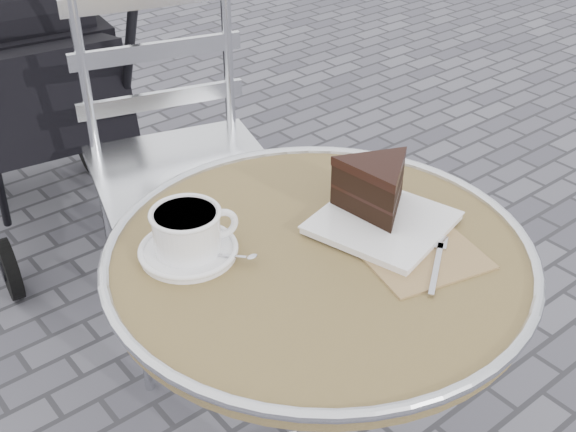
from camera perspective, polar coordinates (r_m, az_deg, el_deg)
cafe_table at (r=1.30m, az=2.32°, el=-8.62°), size 0.72×0.72×0.74m
cappuccino_set at (r=1.17m, az=-7.88°, el=-1.54°), size 0.16×0.17×0.08m
cake_plate_set at (r=1.25m, az=7.18°, el=1.65°), size 0.25×0.33×0.11m
bistro_chair at (r=1.91m, az=-9.25°, el=7.54°), size 0.56×0.56×1.00m
baby_stroller at (r=2.53m, az=-20.01°, el=9.59°), size 0.63×1.12×1.11m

